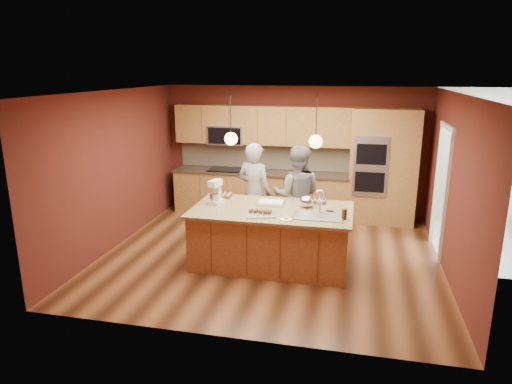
% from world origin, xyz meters
% --- Properties ---
extents(floor, '(5.50, 5.50, 0.00)m').
position_xyz_m(floor, '(0.00, 0.00, 0.00)').
color(floor, '#3F2210').
rests_on(floor, ground).
extents(ceiling, '(5.50, 5.50, 0.00)m').
position_xyz_m(ceiling, '(0.00, 0.00, 2.70)').
color(ceiling, silver).
rests_on(ceiling, ground).
extents(wall_back, '(5.50, 0.00, 5.50)m').
position_xyz_m(wall_back, '(0.00, 2.50, 1.35)').
color(wall_back, '#521E17').
rests_on(wall_back, ground).
extents(wall_front, '(5.50, 0.00, 5.50)m').
position_xyz_m(wall_front, '(0.00, -2.50, 1.35)').
color(wall_front, '#521E17').
rests_on(wall_front, ground).
extents(wall_left, '(0.00, 5.00, 5.00)m').
position_xyz_m(wall_left, '(-2.75, 0.00, 1.35)').
color(wall_left, '#521E17').
rests_on(wall_left, ground).
extents(wall_right, '(0.00, 5.00, 5.00)m').
position_xyz_m(wall_right, '(2.75, 0.00, 1.35)').
color(wall_right, '#521E17').
rests_on(wall_right, ground).
extents(cabinet_run, '(3.74, 0.64, 2.30)m').
position_xyz_m(cabinet_run, '(-0.68, 2.25, 0.98)').
color(cabinet_run, brown).
rests_on(cabinet_run, floor).
extents(oven_column, '(1.30, 0.62, 2.30)m').
position_xyz_m(oven_column, '(1.85, 2.19, 1.15)').
color(oven_column, brown).
rests_on(oven_column, floor).
extents(doorway_trim, '(0.08, 1.11, 2.20)m').
position_xyz_m(doorway_trim, '(2.73, 0.80, 1.05)').
color(doorway_trim, white).
rests_on(doorway_trim, wall_right).
extents(pendant_left, '(0.20, 0.20, 0.80)m').
position_xyz_m(pendant_left, '(-0.58, -0.31, 2.00)').
color(pendant_left, black).
rests_on(pendant_left, ceiling).
extents(pendant_right, '(0.20, 0.20, 0.80)m').
position_xyz_m(pendant_right, '(0.72, -0.31, 2.00)').
color(pendant_right, black).
rests_on(pendant_right, ceiling).
extents(island, '(2.50, 1.40, 1.30)m').
position_xyz_m(island, '(0.09, -0.31, 0.47)').
color(island, brown).
rests_on(island, floor).
extents(person_left, '(0.76, 0.61, 1.80)m').
position_xyz_m(person_left, '(-0.42, 0.64, 0.90)').
color(person_left, black).
rests_on(person_left, floor).
extents(person_right, '(0.91, 0.73, 1.78)m').
position_xyz_m(person_right, '(0.34, 0.64, 0.89)').
color(person_right, slate).
rests_on(person_right, floor).
extents(stand_mixer, '(0.26, 0.31, 0.38)m').
position_xyz_m(stand_mixer, '(-0.88, -0.20, 1.08)').
color(stand_mixer, white).
rests_on(stand_mixer, island).
extents(sheet_cake, '(0.45, 0.34, 0.05)m').
position_xyz_m(sheet_cake, '(0.01, -0.07, 0.94)').
color(sheet_cake, silver).
rests_on(sheet_cake, island).
extents(cooling_rack, '(0.50, 0.42, 0.02)m').
position_xyz_m(cooling_rack, '(-0.04, -0.68, 0.93)').
color(cooling_rack, silver).
rests_on(cooling_rack, island).
extents(mixing_bowl, '(0.23, 0.23, 0.20)m').
position_xyz_m(mixing_bowl, '(0.59, -0.10, 1.01)').
color(mixing_bowl, silver).
rests_on(mixing_bowl, island).
extents(plate, '(0.18, 0.18, 0.01)m').
position_xyz_m(plate, '(0.38, -0.80, 0.93)').
color(plate, white).
rests_on(plate, island).
extents(tumbler, '(0.08, 0.08, 0.15)m').
position_xyz_m(tumbler, '(1.20, -0.58, 1.00)').
color(tumbler, '#32230E').
rests_on(tumbler, island).
extents(phone, '(0.13, 0.09, 0.01)m').
position_xyz_m(phone, '(0.97, -0.24, 0.92)').
color(phone, black).
rests_on(phone, island).
extents(cupcakes_left, '(0.25, 0.25, 0.08)m').
position_xyz_m(cupcakes_left, '(-0.84, 0.15, 0.96)').
color(cupcakes_left, '#B0734B').
rests_on(cupcakes_left, island).
extents(cupcakes_rack, '(0.36, 0.14, 0.06)m').
position_xyz_m(cupcakes_rack, '(-0.04, -0.60, 0.97)').
color(cupcakes_rack, '#B0734B').
rests_on(cupcakes_rack, island).
extents(cupcakes_right, '(0.23, 0.30, 0.07)m').
position_xyz_m(cupcakes_right, '(0.77, 0.21, 0.95)').
color(cupcakes_right, '#B0734B').
rests_on(cupcakes_right, island).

